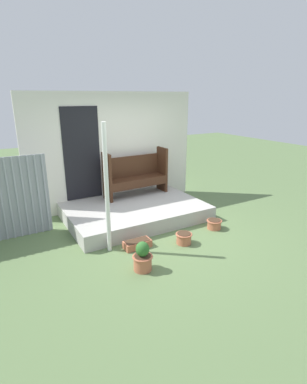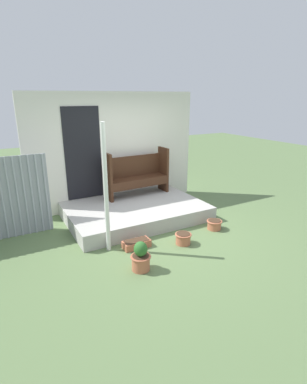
{
  "view_description": "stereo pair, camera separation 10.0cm",
  "coord_description": "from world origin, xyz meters",
  "px_view_note": "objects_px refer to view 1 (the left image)",
  "views": [
    {
      "loc": [
        -2.7,
        -4.41,
        2.51
      ],
      "look_at": [
        0.02,
        0.34,
        0.74
      ],
      "focal_mm": 28.0,
      "sensor_mm": 36.0,
      "label": 1
    },
    {
      "loc": [
        -2.61,
        -4.46,
        2.51
      ],
      "look_at": [
        0.02,
        0.34,
        0.74
      ],
      "focal_mm": 28.0,
      "sensor_mm": 36.0,
      "label": 2
    }
  ],
  "objects_px": {
    "support_post": "(107,190)",
    "flower_pot_right": "(214,224)",
    "flower_pot_left": "(143,258)",
    "flower_pot_middle": "(184,238)",
    "bench": "(135,173)",
    "planter_box_rect": "(137,244)"
  },
  "relations": [
    {
      "from": "support_post",
      "to": "flower_pot_right",
      "type": "distance_m",
      "value": 2.34
    },
    {
      "from": "flower_pot_left",
      "to": "flower_pot_middle",
      "type": "xyz_separation_m",
      "value": [
        1.03,
        0.38,
        -0.09
      ]
    },
    {
      "from": "support_post",
      "to": "flower_pot_right",
      "type": "xyz_separation_m",
      "value": [
        2.11,
        -0.22,
        -0.97
      ]
    },
    {
      "from": "support_post",
      "to": "bench",
      "type": "xyz_separation_m",
      "value": [
        1.34,
        1.68,
        -0.26
      ]
    },
    {
      "from": "bench",
      "to": "flower_pot_middle",
      "type": "xyz_separation_m",
      "value": [
        -0.11,
        -2.12,
        -0.7
      ]
    },
    {
      "from": "flower_pot_left",
      "to": "flower_pot_middle",
      "type": "height_order",
      "value": "flower_pot_left"
    },
    {
      "from": "planter_box_rect",
      "to": "flower_pot_right",
      "type": "bearing_deg",
      "value": -2.27
    },
    {
      "from": "support_post",
      "to": "planter_box_rect",
      "type": "xyz_separation_m",
      "value": [
        0.45,
        -0.16,
        -1.0
      ]
    },
    {
      "from": "bench",
      "to": "planter_box_rect",
      "type": "bearing_deg",
      "value": -118.34
    },
    {
      "from": "bench",
      "to": "flower_pot_right",
      "type": "bearing_deg",
      "value": -70.29
    },
    {
      "from": "flower_pot_right",
      "to": "flower_pot_middle",
      "type": "bearing_deg",
      "value": -166.2
    },
    {
      "from": "support_post",
      "to": "planter_box_rect",
      "type": "relative_size",
      "value": 4.5
    },
    {
      "from": "flower_pot_left",
      "to": "flower_pot_right",
      "type": "xyz_separation_m",
      "value": [
        1.91,
        0.6,
        -0.1
      ]
    },
    {
      "from": "support_post",
      "to": "bench",
      "type": "height_order",
      "value": "support_post"
    },
    {
      "from": "support_post",
      "to": "planter_box_rect",
      "type": "height_order",
      "value": "support_post"
    },
    {
      "from": "support_post",
      "to": "flower_pot_left",
      "type": "height_order",
      "value": "support_post"
    },
    {
      "from": "bench",
      "to": "planter_box_rect",
      "type": "xyz_separation_m",
      "value": [
        -0.89,
        -1.83,
        -0.74
      ]
    },
    {
      "from": "flower_pot_left",
      "to": "flower_pot_right",
      "type": "distance_m",
      "value": 2.0
    },
    {
      "from": "flower_pot_middle",
      "to": "flower_pot_right",
      "type": "xyz_separation_m",
      "value": [
        0.88,
        0.22,
        -0.01
      ]
    },
    {
      "from": "flower_pot_middle",
      "to": "flower_pot_right",
      "type": "distance_m",
      "value": 0.91
    },
    {
      "from": "flower_pot_right",
      "to": "planter_box_rect",
      "type": "bearing_deg",
      "value": 177.73
    },
    {
      "from": "flower_pot_middle",
      "to": "flower_pot_right",
      "type": "relative_size",
      "value": 0.98
    }
  ]
}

